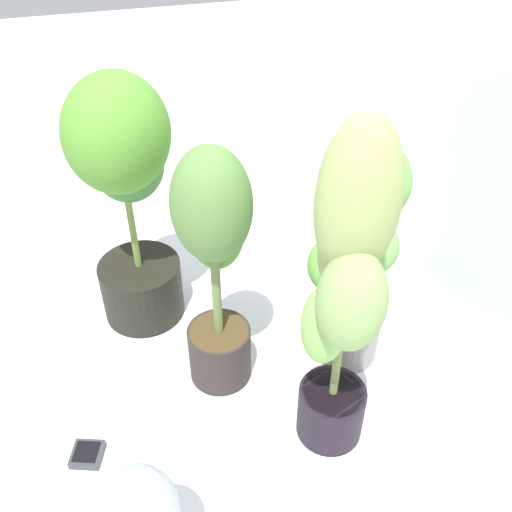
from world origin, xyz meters
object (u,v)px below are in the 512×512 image
(potted_plant_back_center, at_px, (357,241))
(potted_plant_center, at_px, (215,256))
(potted_plant_front_left, at_px, (127,187))
(potted_plant_back_right, at_px, (346,288))
(hygrometer_box, at_px, (87,454))

(potted_plant_back_center, distance_m, potted_plant_center, 0.39)
(potted_plant_front_left, bearing_deg, potted_plant_center, 29.68)
(potted_plant_back_center, xyz_separation_m, potted_plant_center, (-0.03, -0.39, 0.01))
(potted_plant_front_left, xyz_separation_m, potted_plant_back_center, (0.37, 0.58, -0.05))
(potted_plant_back_right, distance_m, potted_plant_back_center, 0.32)
(potted_plant_front_left, bearing_deg, potted_plant_back_center, 57.66)
(potted_plant_front_left, distance_m, potted_plant_center, 0.39)
(potted_plant_front_left, distance_m, hygrometer_box, 0.76)
(potted_plant_back_right, distance_m, hygrometer_box, 0.84)
(potted_plant_front_left, relative_size, hygrometer_box, 8.31)
(potted_plant_back_right, bearing_deg, potted_plant_back_center, 149.78)
(potted_plant_front_left, distance_m, potted_plant_back_center, 0.69)
(potted_plant_front_left, height_order, potted_plant_back_center, potted_plant_front_left)
(potted_plant_center, bearing_deg, potted_plant_back_center, 85.16)
(potted_plant_center, xyz_separation_m, hygrometer_box, (0.20, -0.42, -0.44))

